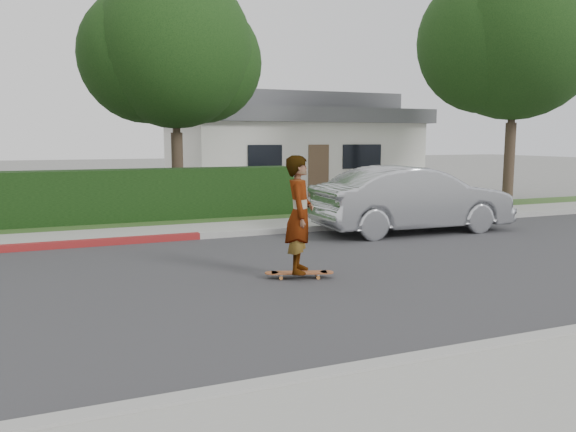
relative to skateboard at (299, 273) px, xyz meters
name	(u,v)px	position (x,y,z in m)	size (l,w,h in m)	color
ground	(197,285)	(-1.68, 0.23, -0.10)	(120.00, 120.00, 0.00)	slate
road	(197,285)	(-1.68, 0.23, -0.10)	(60.00, 8.00, 0.01)	#2D2D30
curb_near	(298,383)	(-1.68, -3.87, -0.03)	(60.00, 0.20, 0.15)	#9E9E99
sidewalk_near	(343,431)	(-1.68, -4.77, -0.04)	(60.00, 1.60, 0.12)	gray
curb_far	(156,239)	(-1.68, 4.33, -0.03)	(60.00, 0.20, 0.15)	#9E9E99
sidewalk_far	(150,233)	(-1.68, 5.23, -0.04)	(60.00, 1.60, 0.12)	gray
planting_strip	(141,225)	(-1.68, 6.83, -0.05)	(60.00, 1.60, 0.10)	#2D4C1E
hedge	(16,201)	(-4.68, 7.43, 0.65)	(15.00, 1.00, 1.50)	black
tree_center	(173,55)	(-0.20, 9.42, 4.80)	(5.66, 4.84, 7.44)	#33261C
tree_right	(511,41)	(10.80, 6.92, 5.52)	(6.32, 5.60, 8.56)	#33261C
house	(286,144)	(6.32, 16.23, 2.00)	(10.60, 8.60, 4.30)	beige
skateboard	(299,273)	(0.00, 0.00, 0.00)	(1.16, 0.59, 0.11)	#B36931
skateboarder	(299,215)	(0.00, 0.00, 0.99)	(0.71, 0.46, 1.94)	white
car_silver	(412,199)	(4.51, 3.32, 0.73)	(1.75, 5.02, 1.65)	#A3A5AA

